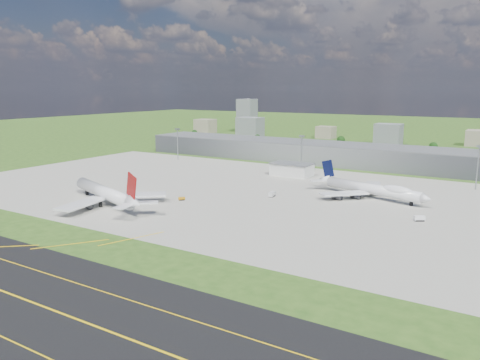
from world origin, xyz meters
The scene contains 22 objects.
ground centered at (0.00, 150.00, 0.00)m, with size 1400.00×1400.00×0.00m, color #2C5219.
apron centered at (10.00, 40.00, 0.04)m, with size 360.00×190.00×0.08m, color #9B998C.
terminal centered at (0.00, 165.00, 7.50)m, with size 300.00×42.00×15.00m, color slate.
ops_building centered at (10.00, 100.00, 4.00)m, with size 26.00×16.00×8.00m, color silver.
mast_west centered at (-100.00, 115.00, 17.71)m, with size 3.50×2.00×25.90m.
mast_center centered at (10.00, 115.00, 17.71)m, with size 3.50×2.00×25.90m.
mast_east centered at (120.00, 115.00, 17.71)m, with size 3.50×2.00×25.90m.
airliner_red_twin centered at (-35.52, -21.24, 5.47)m, with size 72.32×54.90×20.53m.
airliner_blue_quad centered at (74.78, 62.46, 4.93)m, with size 66.62×51.18×17.75m.
tug_yellow centered at (-8.58, 5.22, 0.88)m, with size 3.51×3.77×1.67m.
van_white_near centered at (27.95, 37.39, 1.35)m, with size 3.11×5.60×2.68m.
van_white_far centered at (105.54, 29.41, 1.21)m, with size 5.02×4.26×2.39m.
bldg_far_w centered at (-220.00, 320.00, 9.00)m, with size 24.00×20.00×18.00m, color gray.
bldg_w centered at (-140.00, 300.00, 12.00)m, with size 28.00×22.00×24.00m, color slate.
bldg_cw centered at (-60.00, 340.00, 7.00)m, with size 20.00×18.00×14.00m, color gray.
bldg_c centered at (20.00, 310.00, 11.00)m, with size 26.00×20.00×22.00m, color slate.
bldg_ce centered at (100.00, 350.00, 8.00)m, with size 22.00×24.00×16.00m, color gray.
bldg_tall_w centered at (-180.00, 360.00, 22.00)m, with size 22.00×20.00×44.00m, color slate.
tree_far_w centered at (-200.00, 270.00, 5.18)m, with size 7.20×7.20×8.80m.
tree_w centered at (-110.00, 265.00, 4.86)m, with size 6.75×6.75×8.25m.
tree_c centered at (-20.00, 280.00, 5.84)m, with size 8.10×8.10×9.90m.
tree_e centered at (70.00, 275.00, 5.51)m, with size 7.65×7.65×9.35m.
Camera 1 is at (142.34, -181.63, 57.63)m, focal length 35.00 mm.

